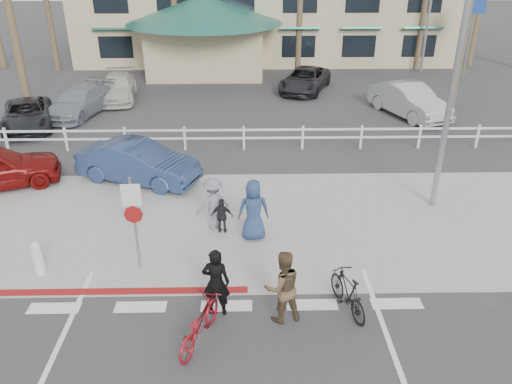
{
  "coord_description": "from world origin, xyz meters",
  "views": [
    {
      "loc": [
        0.5,
        -8.64,
        7.6
      ],
      "look_at": [
        0.75,
        3.57,
        1.5
      ],
      "focal_mm": 35.0,
      "sensor_mm": 36.0,
      "label": 1
    }
  ],
  "objects_px": {
    "sign_post": "(135,220)",
    "car_white_sedan": "(138,163)",
    "bike_black": "(348,292)",
    "bike_red": "(199,323)"
  },
  "relations": [
    {
      "from": "bike_red",
      "to": "bike_black",
      "type": "bearing_deg",
      "value": -143.73
    },
    {
      "from": "bike_red",
      "to": "sign_post",
      "type": "bearing_deg",
      "value": -36.66
    },
    {
      "from": "bike_red",
      "to": "bike_black",
      "type": "xyz_separation_m",
      "value": [
        3.3,
        0.95,
        0.01
      ]
    },
    {
      "from": "sign_post",
      "to": "bike_red",
      "type": "distance_m",
      "value": 3.39
    },
    {
      "from": "car_white_sedan",
      "to": "bike_red",
      "type": "bearing_deg",
      "value": -139.61
    },
    {
      "from": "sign_post",
      "to": "bike_black",
      "type": "height_order",
      "value": "sign_post"
    },
    {
      "from": "sign_post",
      "to": "bike_red",
      "type": "bearing_deg",
      "value": -56.91
    },
    {
      "from": "bike_black",
      "to": "sign_post",
      "type": "bearing_deg",
      "value": -36.63
    },
    {
      "from": "sign_post",
      "to": "bike_black",
      "type": "distance_m",
      "value": 5.46
    },
    {
      "from": "sign_post",
      "to": "car_white_sedan",
      "type": "bearing_deg",
      "value": 100.66
    }
  ]
}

